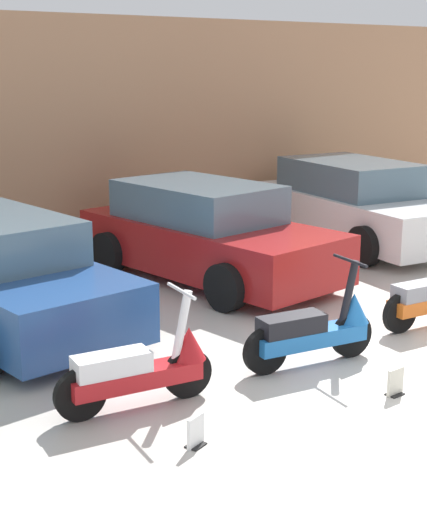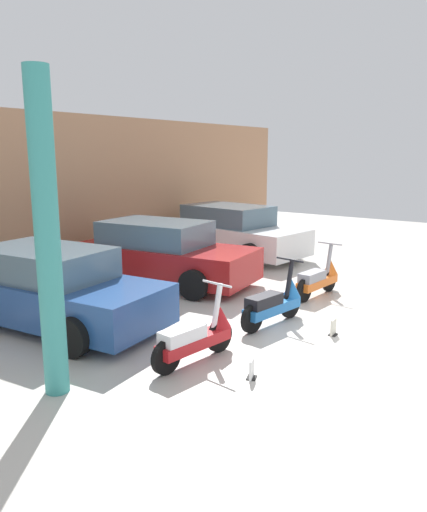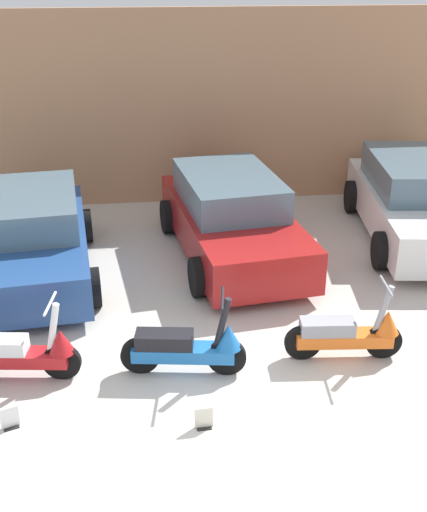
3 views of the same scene
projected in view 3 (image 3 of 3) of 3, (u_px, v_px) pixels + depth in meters
ground_plane at (242, 427)px, 6.93m from camera, size 28.00×28.00×0.00m
wall_back at (187, 109)px, 12.56m from camera, size 19.60×0.12×3.76m
scooter_front_left at (23, 352)px, 7.58m from camera, size 1.49×0.54×1.04m
scooter_front_right at (189, 347)px, 7.67m from camera, size 1.52×0.57×1.06m
scooter_front_center at (349, 333)px, 7.97m from camera, size 1.48×0.53×1.03m
car_rear_left at (34, 238)px, 10.00m from camera, size 2.16×3.98×1.30m
car_rear_center at (231, 218)px, 10.67m from camera, size 2.33×4.18×1.36m
car_rear_right at (417, 201)px, 11.35m from camera, size 2.37×4.28×1.39m
placard_near_left_scooter at (10, 418)px, 6.88m from camera, size 0.20×0.17×0.26m
placard_near_right_scooter at (204, 419)px, 6.88m from camera, size 0.20×0.13×0.26m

